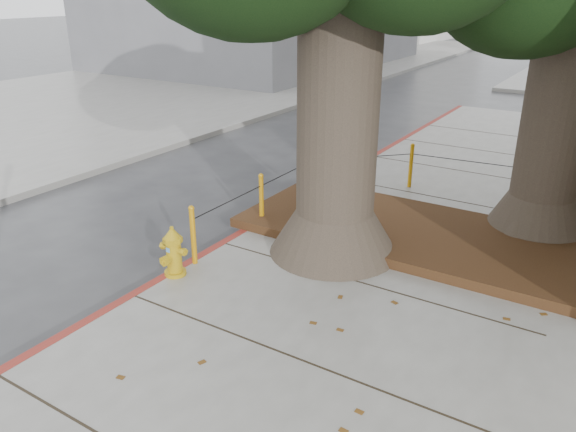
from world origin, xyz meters
name	(u,v)px	position (x,y,z in m)	size (l,w,h in m)	color
ground	(250,351)	(0.00, 0.00, 0.00)	(140.00, 140.00, 0.00)	#28282B
sidewalk_opposite	(106,99)	(-14.00, 10.00, 0.07)	(14.00, 60.00, 0.15)	slate
curb_red	(241,236)	(-2.00, 2.50, 0.07)	(0.14, 26.00, 0.16)	maroon
planter_bed	(431,237)	(0.90, 3.90, 0.23)	(6.40, 2.60, 0.16)	black
bollard_ring	(350,185)	(-0.87, 4.38, 0.66)	(3.79, 5.39, 0.95)	orange
fire_hydrant	(173,252)	(-1.90, 0.76, 0.52)	(0.40, 0.35, 0.77)	gold
car_dark	(258,66)	(-12.05, 17.35, 0.64)	(1.80, 4.44, 1.29)	black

